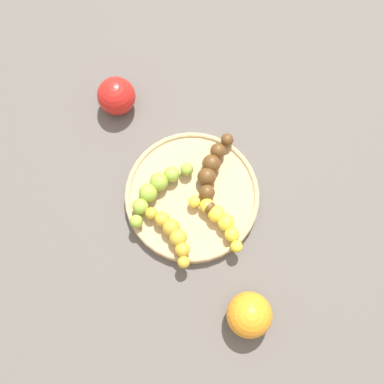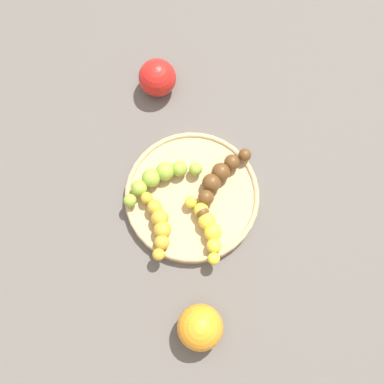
% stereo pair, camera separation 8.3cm
% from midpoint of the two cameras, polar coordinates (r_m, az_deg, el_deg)
% --- Properties ---
extents(ground_plane, '(2.40, 2.40, 0.00)m').
position_cam_midpoint_polar(ground_plane, '(0.86, 2.70, -1.17)').
color(ground_plane, '#56514C').
extents(fruit_bowl, '(0.24, 0.24, 0.02)m').
position_cam_midpoint_polar(fruit_bowl, '(0.85, 2.74, -0.96)').
color(fruit_bowl, tan).
rests_on(fruit_bowl, ground_plane).
extents(banana_overripe, '(0.08, 0.14, 0.03)m').
position_cam_midpoint_polar(banana_overripe, '(0.84, 6.03, 1.05)').
color(banana_overripe, '#593819').
rests_on(banana_overripe, fruit_bowl).
extents(banana_green, '(0.05, 0.15, 0.03)m').
position_cam_midpoint_polar(banana_green, '(0.83, -1.19, 1.29)').
color(banana_green, '#8CAD38').
rests_on(banana_green, fruit_bowl).
extents(banana_spotted, '(0.12, 0.06, 0.03)m').
position_cam_midpoint_polar(banana_spotted, '(0.81, -1.22, -4.45)').
color(banana_spotted, gold).
rests_on(banana_spotted, fruit_bowl).
extents(banana_yellow, '(0.13, 0.04, 0.03)m').
position_cam_midpoint_polar(banana_yellow, '(0.82, 4.71, -4.86)').
color(banana_yellow, yellow).
rests_on(banana_yellow, fruit_bowl).
extents(orange_fruit, '(0.08, 0.08, 0.08)m').
position_cam_midpoint_polar(orange_fruit, '(0.80, 4.05, -16.60)').
color(orange_fruit, orange).
rests_on(orange_fruit, ground_plane).
extents(apple_red, '(0.07, 0.07, 0.07)m').
position_cam_midpoint_polar(apple_red, '(0.91, -1.62, 13.26)').
color(apple_red, red).
rests_on(apple_red, ground_plane).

